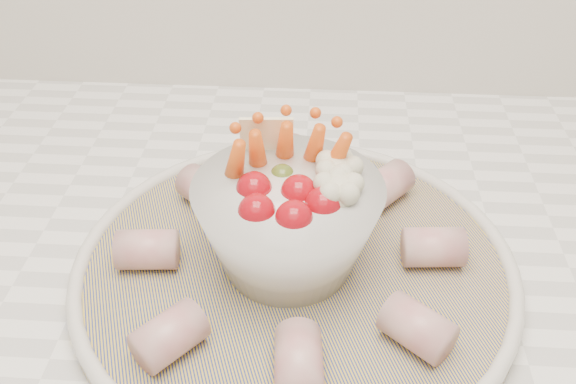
{
  "coord_description": "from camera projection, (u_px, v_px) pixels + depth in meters",
  "views": [
    {
      "loc": [
        0.08,
        1.05,
        1.29
      ],
      "look_at": [
        0.05,
        1.43,
        1.01
      ],
      "focal_mm": 40.0,
      "sensor_mm": 36.0,
      "label": 1
    }
  ],
  "objects": [
    {
      "name": "cured_meat_rolls",
      "position": [
        294.0,
        248.0,
        0.51
      ],
      "size": [
        0.27,
        0.28,
        0.03
      ],
      "color": "#B05057",
      "rests_on": "serving_platter"
    },
    {
      "name": "veggie_bowl",
      "position": [
        289.0,
        220.0,
        0.49
      ],
      "size": [
        0.14,
        0.14,
        0.11
      ],
      "color": "silver",
      "rests_on": "serving_platter"
    },
    {
      "name": "serving_platter",
      "position": [
        295.0,
        267.0,
        0.52
      ],
      "size": [
        0.45,
        0.45,
        0.02
      ],
      "color": "navy",
      "rests_on": "kitchen_counter"
    }
  ]
}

